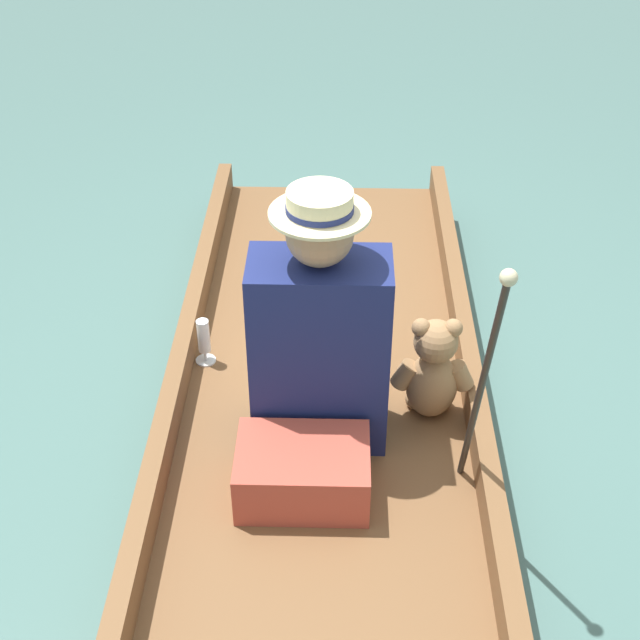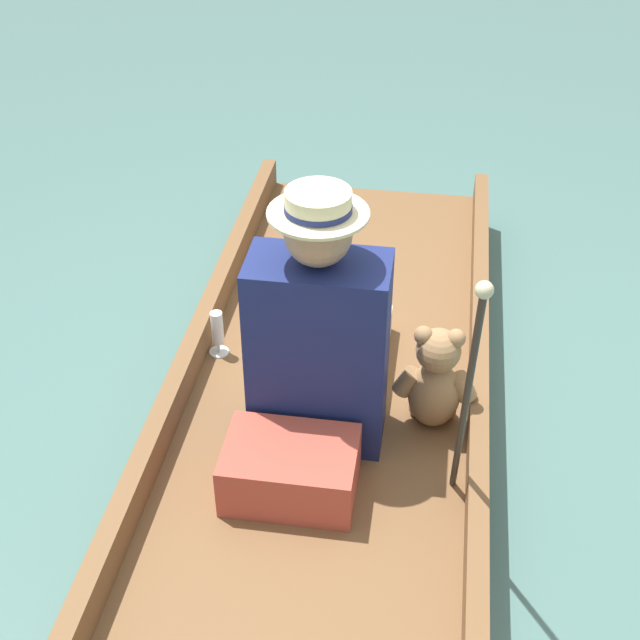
{
  "view_description": "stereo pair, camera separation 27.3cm",
  "coord_description": "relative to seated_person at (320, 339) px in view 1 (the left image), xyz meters",
  "views": [
    {
      "loc": [
        0.05,
        -2.37,
        2.2
      ],
      "look_at": [
        -0.01,
        -0.17,
        0.58
      ],
      "focal_mm": 50.0,
      "sensor_mm": 36.0,
      "label": 1
    },
    {
      "loc": [
        0.32,
        -2.35,
        2.2
      ],
      "look_at": [
        -0.01,
        -0.17,
        0.58
      ],
      "focal_mm": 50.0,
      "sensor_mm": 36.0,
      "label": 2
    }
  ],
  "objects": [
    {
      "name": "ground_plane",
      "position": [
        0.01,
        0.13,
        -0.48
      ],
      "size": [
        16.0,
        16.0,
        0.0
      ],
      "primitive_type": "plane",
      "color": "#476B66"
    },
    {
      "name": "punt_boat",
      "position": [
        0.01,
        0.13,
        -0.39
      ],
      "size": [
        1.08,
        2.99,
        0.27
      ],
      "color": "brown",
      "rests_on": "ground_plane"
    },
    {
      "name": "seat_cushion",
      "position": [
        -0.04,
        -0.35,
        -0.24
      ],
      "size": [
        0.4,
        0.28,
        0.18
      ],
      "color": "#B24738",
      "rests_on": "punt_boat"
    },
    {
      "name": "seated_person",
      "position": [
        0.0,
        0.0,
        0.0
      ],
      "size": [
        0.43,
        0.74,
        0.89
      ],
      "rotation": [
        0.0,
        0.0,
        -0.03
      ],
      "color": "white",
      "rests_on": "punt_boat"
    },
    {
      "name": "teddy_bear",
      "position": [
        0.37,
        0.02,
        -0.14
      ],
      "size": [
        0.28,
        0.16,
        0.4
      ],
      "color": "#9E754C",
      "rests_on": "punt_boat"
    },
    {
      "name": "wine_glass",
      "position": [
        -0.43,
        0.28,
        -0.23
      ],
      "size": [
        0.07,
        0.07,
        0.18
      ],
      "color": "silver",
      "rests_on": "punt_boat"
    },
    {
      "name": "walking_cane",
      "position": [
        0.45,
        -0.41,
        0.21
      ],
      "size": [
        0.04,
        0.3,
        0.94
      ],
      "color": "#2D2823",
      "rests_on": "punt_boat"
    }
  ]
}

